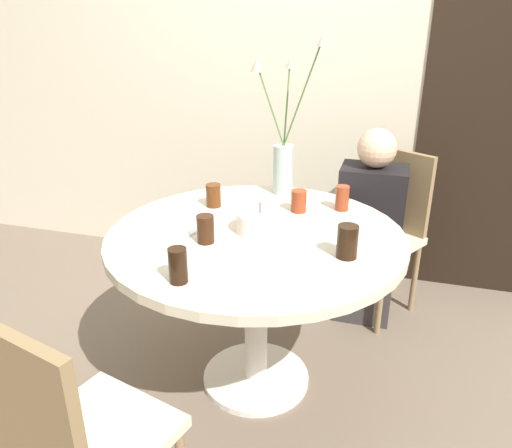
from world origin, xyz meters
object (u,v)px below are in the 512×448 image
Objects in this scene: drink_glass_2 at (299,201)px; drink_glass_5 at (205,229)px; chair_near_front at (72,435)px; drink_glass_3 at (213,195)px; side_plate at (176,229)px; drink_glass_1 at (178,265)px; birthday_cake at (260,222)px; flower_vase at (283,153)px; drink_glass_0 at (347,242)px; drink_glass_4 at (342,198)px; person_guest at (369,234)px; chair_left_flank at (386,223)px.

drink_glass_5 is at bearing -123.61° from drink_glass_2.
drink_glass_3 is at bearing -73.88° from chair_near_front.
side_plate is 1.56× the size of drink_glass_1.
drink_glass_5 is (-0.03, 0.32, -0.01)m from drink_glass_1.
birthday_cake is at bearing -37.42° from drink_glass_3.
drink_glass_5 reaches higher than drink_glass_2.
birthday_cake is 0.26× the size of flower_vase.
drink_glass_0 is at bearing 2.58° from drink_glass_5.
drink_glass_4 is 0.70m from drink_glass_5.
drink_glass_1 is at bearing -107.06° from birthday_cake.
drink_glass_1 is at bearing -78.67° from drink_glass_3.
drink_glass_1 reaches higher than side_plate.
drink_glass_1 reaches higher than drink_glass_4.
flower_vase reaches higher than drink_glass_5.
drink_glass_0 is 0.56m from drink_glass_5.
drink_glass_4 is at bearing 11.86° from drink_glass_3.
chair_near_front is at bearing -96.38° from drink_glass_5.
drink_glass_5 is (0.09, 0.82, 0.30)m from chair_near_front.
drink_glass_5 is (-0.15, -0.66, -0.15)m from flower_vase.
side_plate is 1.12m from person_guest.
drink_glass_1 is (0.12, 0.49, 0.31)m from chair_near_front.
person_guest reaches higher than drink_glass_5.
chair_left_flank reaches higher than drink_glass_2.
birthday_cake is at bearing -89.99° from chair_left_flank.
drink_glass_5 is at bearing -25.15° from side_plate.
drink_glass_4 is (0.59, 0.12, 0.00)m from drink_glass_3.
chair_near_front is 9.10× the size of drink_glass_2.
drink_glass_5 is at bearing -177.42° from drink_glass_0.
drink_glass_3 is (-0.67, 0.36, -0.01)m from drink_glass_0.
side_plate is at bearing -166.21° from birthday_cake.
person_guest is at bearing 24.01° from flower_vase.
drink_glass_3 is 0.40m from drink_glass_5.
drink_glass_2 is 0.09× the size of person_guest.
chair_left_flank reaches higher than drink_glass_4.
drink_glass_5 is (-0.56, -0.03, -0.01)m from drink_glass_0.
drink_glass_0 is 0.63m from drink_glass_1.
side_plate is at bearing -101.66° from chair_left_flank.
drink_glass_4 reaches higher than drink_glass_5.
drink_glass_1 is at bearing -108.78° from drink_glass_2.
chair_near_front is 0.87m from drink_glass_5.
drink_glass_3 is (-0.29, 0.22, 0.01)m from birthday_cake.
person_guest is at bearing 45.65° from side_plate.
chair_left_flank reaches higher than side_plate.
drink_glass_4 is (0.30, 0.35, 0.02)m from birthday_cake.
flower_vase is 6.63× the size of drink_glass_4.
birthday_cake reaches higher than drink_glass_3.
person_guest is (0.12, 0.35, -0.32)m from drink_glass_4.
flower_vase reaches higher than drink_glass_3.
side_plate is 0.45m from drink_glass_1.
drink_glass_3 is at bearing -134.17° from flower_vase.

